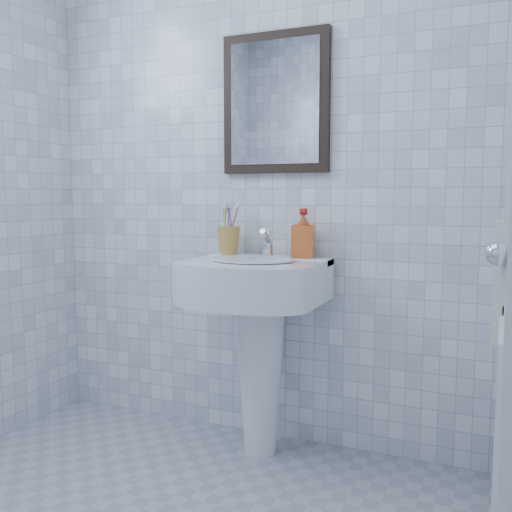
% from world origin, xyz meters
% --- Properties ---
extents(wall_back, '(2.20, 0.02, 2.50)m').
position_xyz_m(wall_back, '(0.00, 1.20, 1.25)').
color(wall_back, white).
rests_on(wall_back, ground).
extents(washbasin, '(0.57, 0.42, 0.88)m').
position_xyz_m(washbasin, '(0.09, 0.99, 0.59)').
color(washbasin, white).
rests_on(washbasin, ground).
extents(faucet, '(0.05, 0.11, 0.13)m').
position_xyz_m(faucet, '(0.09, 1.09, 0.92)').
color(faucet, silver).
rests_on(faucet, washbasin).
extents(toothbrush_cup, '(0.13, 0.13, 0.13)m').
position_xyz_m(toothbrush_cup, '(-0.11, 1.10, 0.93)').
color(toothbrush_cup, '#C38D39').
rests_on(toothbrush_cup, washbasin).
extents(soap_dispenser, '(0.11, 0.11, 0.21)m').
position_xyz_m(soap_dispenser, '(0.25, 1.12, 0.97)').
color(soap_dispenser, '#BD4012').
rests_on(soap_dispenser, washbasin).
extents(wall_mirror, '(0.50, 0.04, 0.62)m').
position_xyz_m(wall_mirror, '(0.09, 1.18, 1.55)').
color(wall_mirror, black).
rests_on(wall_mirror, wall_back).
extents(towel_ring, '(0.01, 0.18, 0.18)m').
position_xyz_m(towel_ring, '(1.06, 0.71, 1.05)').
color(towel_ring, silver).
rests_on(towel_ring, wall_right).
extents(hand_towel, '(0.03, 0.16, 0.38)m').
position_xyz_m(hand_towel, '(1.04, 0.71, 0.87)').
color(hand_towel, white).
rests_on(hand_towel, towel_ring).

